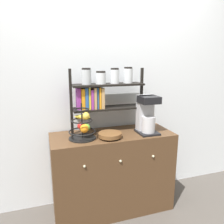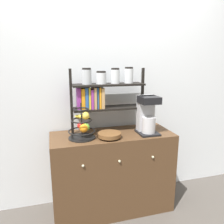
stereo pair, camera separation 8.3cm
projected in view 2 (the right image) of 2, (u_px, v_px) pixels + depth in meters
The scene contains 7 objects.
ground_plane at pixel (119, 222), 2.10m from camera, with size 12.00×12.00×0.00m, color #47423D.
wall_back at pixel (105, 82), 2.28m from camera, with size 7.00×0.05×2.60m, color silver.
sideboard at pixel (112, 172), 2.22m from camera, with size 1.19×0.48×0.82m.
coffee_maker at pixel (147, 115), 2.12m from camera, with size 0.19×0.22×0.37m.
fruit_stand at pixel (83, 126), 1.99m from camera, with size 0.25×0.25×0.33m.
wooden_bowl at pixel (109, 135), 2.01m from camera, with size 0.22×0.22×0.05m.
shelf_hutch at pixel (102, 91), 2.11m from camera, with size 0.75×0.20×0.64m.
Camera 2 is at (-0.55, -1.72, 1.51)m, focal length 35.00 mm.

